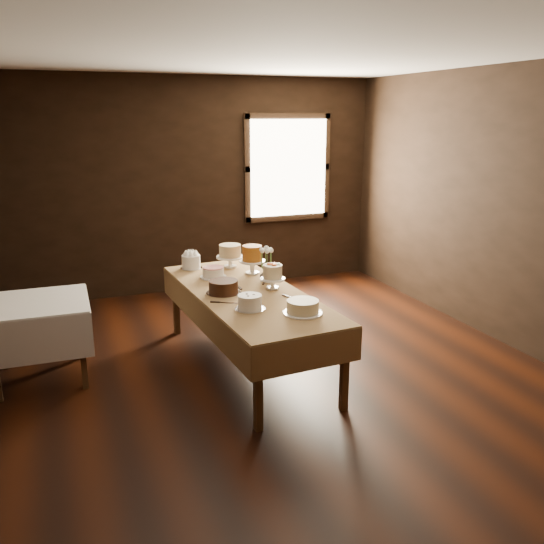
{
  "coord_description": "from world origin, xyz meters",
  "views": [
    {
      "loc": [
        -1.78,
        -4.41,
        2.31
      ],
      "look_at": [
        0.0,
        0.2,
        0.95
      ],
      "focal_mm": 37.85,
      "sensor_mm": 36.0,
      "label": 1
    }
  ],
  "objects": [
    {
      "name": "floor",
      "position": [
        0.0,
        0.0,
        0.0
      ],
      "size": [
        5.0,
        6.0,
        0.01
      ],
      "primitive_type": "cube",
      "color": "black",
      "rests_on": "ground"
    },
    {
      "name": "ceiling",
      "position": [
        0.0,
        0.0,
        2.8
      ],
      "size": [
        5.0,
        6.0,
        0.01
      ],
      "primitive_type": "cube",
      "color": "beige",
      "rests_on": "wall_back"
    },
    {
      "name": "wall_back",
      "position": [
        0.0,
        3.0,
        1.4
      ],
      "size": [
        5.0,
        0.02,
        2.8
      ],
      "primitive_type": "cube",
      "color": "black",
      "rests_on": "ground"
    },
    {
      "name": "wall_right",
      "position": [
        2.5,
        0.0,
        1.4
      ],
      "size": [
        0.02,
        6.0,
        2.8
      ],
      "primitive_type": "cube",
      "color": "black",
      "rests_on": "ground"
    },
    {
      "name": "window",
      "position": [
        1.3,
        2.94,
        1.6
      ],
      "size": [
        1.1,
        0.05,
        1.3
      ],
      "primitive_type": "cube",
      "color": "#FFEABF",
      "rests_on": "wall_back"
    },
    {
      "name": "display_table",
      "position": [
        -0.18,
        0.36,
        0.68
      ],
      "size": [
        1.09,
        2.44,
        0.74
      ],
      "rotation": [
        0.0,
        0.0,
        0.07
      ],
      "color": "#422913",
      "rests_on": "ground"
    },
    {
      "name": "side_table",
      "position": [
        -1.99,
        0.78,
        0.64
      ],
      "size": [
        0.88,
        0.88,
        0.73
      ],
      "rotation": [
        0.0,
        0.0,
        -0.02
      ],
      "color": "#422913",
      "rests_on": "ground"
    },
    {
      "name": "cake_meringue",
      "position": [
        -0.47,
        1.35,
        0.81
      ],
      "size": [
        0.27,
        0.27,
        0.15
      ],
      "color": "silver",
      "rests_on": "display_table"
    },
    {
      "name": "cake_speckled",
      "position": [
        -0.07,
        1.27,
        0.85
      ],
      "size": [
        0.33,
        0.33,
        0.26
      ],
      "color": "white",
      "rests_on": "display_table"
    },
    {
      "name": "cake_lattice",
      "position": [
        -0.34,
        0.94,
        0.78
      ],
      "size": [
        0.28,
        0.28,
        0.1
      ],
      "color": "white",
      "rests_on": "display_table"
    },
    {
      "name": "cake_caramel",
      "position": [
        0.07,
        0.94,
        0.87
      ],
      "size": [
        0.28,
        0.28,
        0.3
      ],
      "color": "white",
      "rests_on": "display_table"
    },
    {
      "name": "cake_chocolate",
      "position": [
        -0.4,
        0.39,
        0.8
      ],
      "size": [
        0.37,
        0.37,
        0.13
      ],
      "color": "silver",
      "rests_on": "display_table"
    },
    {
      "name": "cake_flowers",
      "position": [
        0.07,
        0.38,
        0.84
      ],
      "size": [
        0.26,
        0.26,
        0.24
      ],
      "color": "white",
      "rests_on": "display_table"
    },
    {
      "name": "cake_swirl",
      "position": [
        -0.32,
        -0.12,
        0.8
      ],
      "size": [
        0.25,
        0.25,
        0.13
      ],
      "color": "silver",
      "rests_on": "display_table"
    },
    {
      "name": "cake_cream",
      "position": [
        0.05,
        -0.36,
        0.79
      ],
      "size": [
        0.35,
        0.35,
        0.11
      ],
      "color": "white",
      "rests_on": "display_table"
    },
    {
      "name": "cake_server_b",
      "position": [
        0.14,
        -0.01,
        0.74
      ],
      "size": [
        0.11,
        0.23,
        0.01
      ],
      "primitive_type": "cube",
      "rotation": [
        0.0,
        0.0,
        -1.18
      ],
      "color": "silver",
      "rests_on": "display_table"
    },
    {
      "name": "cake_server_c",
      "position": [
        -0.21,
        0.6,
        0.74
      ],
      "size": [
        0.03,
        0.24,
        0.01
      ],
      "primitive_type": "cube",
      "rotation": [
        0.0,
        0.0,
        1.54
      ],
      "color": "silver",
      "rests_on": "display_table"
    },
    {
      "name": "cake_server_d",
      "position": [
        0.11,
        0.66,
        0.74
      ],
      "size": [
        0.15,
        0.22,
        0.01
      ],
      "primitive_type": "cube",
      "rotation": [
        0.0,
        0.0,
        1.03
      ],
      "color": "silver",
      "rests_on": "display_table"
    },
    {
      "name": "cake_server_e",
      "position": [
        -0.43,
        0.11,
        0.74
      ],
      "size": [
        0.22,
        0.14,
        0.01
      ],
      "primitive_type": "cube",
      "rotation": [
        0.0,
        0.0,
        -0.51
      ],
      "color": "silver",
      "rests_on": "display_table"
    },
    {
      "name": "flower_vase",
      "position": [
        0.1,
        0.62,
        0.8
      ],
      "size": [
        0.16,
        0.16,
        0.13
      ],
      "primitive_type": "imported",
      "rotation": [
        0.0,
        0.0,
        3.41
      ],
      "color": "#2D2823",
      "rests_on": "display_table"
    },
    {
      "name": "flower_bouquet",
      "position": [
        0.1,
        0.62,
        0.99
      ],
      "size": [
        0.14,
        0.14,
        0.2
      ],
      "primitive_type": null,
      "color": "white",
      "rests_on": "flower_vase"
    }
  ]
}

